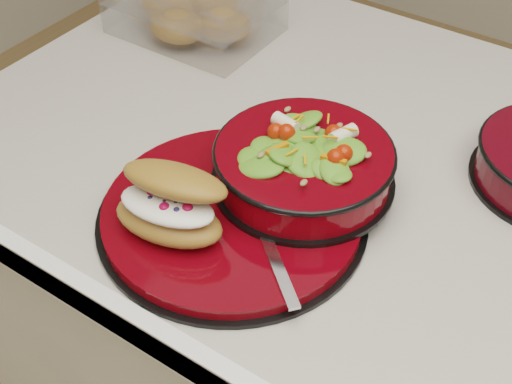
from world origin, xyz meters
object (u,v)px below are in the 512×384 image
Objects in this scene: dinner_plate at (232,214)px; fork at (268,242)px; island_counter at (373,378)px; salad_bowl at (304,160)px; pastry_box at (195,7)px; croissant at (171,204)px.

fork is (0.06, -0.02, 0.01)m from dinner_plate.
dinner_plate is (-0.14, -0.19, 0.46)m from island_counter.
pastry_box is (-0.35, 0.24, -0.01)m from salad_bowl.
salad_bowl reaches higher than croissant.
salad_bowl is 0.90× the size of pastry_box.
croissant is at bearing -117.79° from salad_bowl.
croissant is at bearing 151.72° from fork.
pastry_box is at bearing 145.67° from salad_bowl.
fork is at bearing 11.18° from croissant.
dinner_plate is 0.09m from croissant.
fork is 0.61× the size of pastry_box.
dinner_plate is 0.07m from fork.
salad_bowl is at bearing -34.76° from pastry_box.
salad_bowl is at bearing 63.54° from dinner_plate.
salad_bowl is 0.42m from pastry_box.
salad_bowl is 0.12m from fork.
island_counter is at bearing 46.23° from salad_bowl.
salad_bowl is 1.48× the size of fork.
croissant reaches higher than dinner_plate.
dinner_plate is 1.44× the size of salad_bowl.
croissant is 0.11m from fork.
dinner_plate reaches higher than island_counter.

